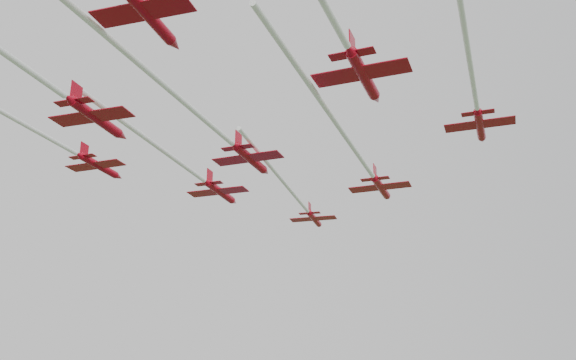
{
  "coord_description": "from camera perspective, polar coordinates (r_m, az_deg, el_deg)",
  "views": [
    {
      "loc": [
        -7.55,
        -81.04,
        31.73
      ],
      "look_at": [
        -0.48,
        2.56,
        61.23
      ],
      "focal_mm": 40.0,
      "sensor_mm": 36.0,
      "label": 1
    }
  ],
  "objects": [
    {
      "name": "jet_row2_left",
      "position": [
        93.41,
        -8.14,
        0.47
      ],
      "size": [
        19.57,
        40.75,
        2.83
      ],
      "rotation": [
        0.0,
        0.0,
        -0.4
      ],
      "color": "#B20619"
    },
    {
      "name": "jet_row4_right",
      "position": [
        58.94,
        4.64,
        12.97
      ],
      "size": [
        21.4,
        41.04,
        2.95
      ],
      "rotation": [
        0.0,
        0.0,
        -0.44
      ],
      "color": "#B20619"
    },
    {
      "name": "jet_row3_mid",
      "position": [
        71.29,
        -7.43,
        5.35
      ],
      "size": [
        24.9,
        49.56,
        2.68
      ],
      "rotation": [
        0.0,
        0.0,
        -0.44
      ],
      "color": "#B20619"
    },
    {
      "name": "jet_row3_right",
      "position": [
        62.66,
        15.75,
        10.74
      ],
      "size": [
        27.08,
        56.98,
        2.37
      ],
      "rotation": [
        0.0,
        0.0,
        -0.42
      ],
      "color": "#B20619"
    },
    {
      "name": "jet_row3_left",
      "position": [
        85.25,
        -20.28,
        3.4
      ],
      "size": [
        20.58,
        41.96,
        2.48
      ],
      "rotation": [
        0.0,
        0.0,
        -0.42
      ],
      "color": "#B20619"
    },
    {
      "name": "jet_row4_left",
      "position": [
        62.14,
        -22.75,
        9.51
      ],
      "size": [
        21.98,
        48.4,
        2.65
      ],
      "rotation": [
        0.0,
        0.0,
        -0.39
      ],
      "color": "#B20619"
    },
    {
      "name": "jet_row2_right",
      "position": [
        84.85,
        6.42,
        2.02
      ],
      "size": [
        25.31,
        51.24,
        2.73
      ],
      "rotation": [
        0.0,
        0.0,
        -0.43
      ],
      "color": "#B20619"
    },
    {
      "name": "jet_lead",
      "position": [
        101.73,
        1.09,
        -1.96
      ],
      "size": [
        17.61,
        42.93,
        2.38
      ],
      "rotation": [
        0.0,
        0.0,
        -0.34
      ],
      "color": "#B20619"
    }
  ]
}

